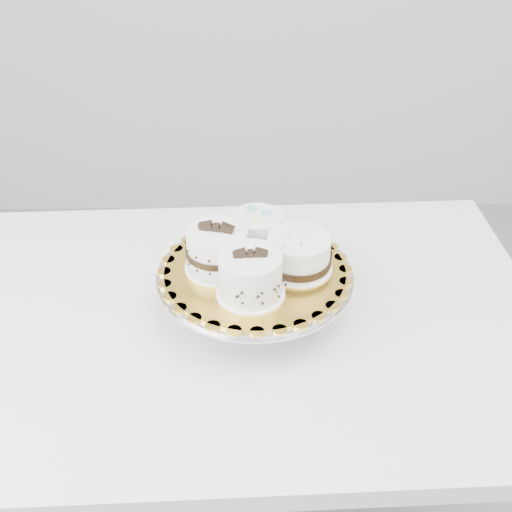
{
  "coord_description": "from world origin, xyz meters",
  "views": [
    {
      "loc": [
        0.01,
        -0.8,
        1.54
      ],
      "look_at": [
        0.03,
        0.12,
        0.88
      ],
      "focal_mm": 45.0,
      "sensor_mm": 36.0,
      "label": 1
    }
  ],
  "objects_px": {
    "cake_swirl": "(250,276)",
    "cake_ribbon": "(299,254)",
    "cake_dots": "(257,231)",
    "cake_stand": "(255,285)",
    "table": "(236,345)",
    "cake_board": "(255,271)",
    "cake_banded": "(217,251)"
  },
  "relations": [
    {
      "from": "cake_swirl",
      "to": "cake_ribbon",
      "type": "relative_size",
      "value": 0.89
    },
    {
      "from": "cake_board",
      "to": "cake_banded",
      "type": "distance_m",
      "value": 0.08
    },
    {
      "from": "cake_board",
      "to": "cake_banded",
      "type": "height_order",
      "value": "cake_banded"
    },
    {
      "from": "cake_stand",
      "to": "cake_swirl",
      "type": "bearing_deg",
      "value": -97.57
    },
    {
      "from": "cake_stand",
      "to": "cake_swirl",
      "type": "distance_m",
      "value": 0.1
    },
    {
      "from": "cake_ribbon",
      "to": "cake_banded",
      "type": "bearing_deg",
      "value": -171.63
    },
    {
      "from": "cake_swirl",
      "to": "cake_ribbon",
      "type": "xyz_separation_m",
      "value": [
        0.09,
        0.07,
        -0.01
      ]
    },
    {
      "from": "cake_dots",
      "to": "cake_ribbon",
      "type": "relative_size",
      "value": 0.91
    },
    {
      "from": "cake_swirl",
      "to": "cake_dots",
      "type": "height_order",
      "value": "cake_swirl"
    },
    {
      "from": "table",
      "to": "cake_stand",
      "type": "relative_size",
      "value": 3.36
    },
    {
      "from": "cake_dots",
      "to": "cake_ribbon",
      "type": "bearing_deg",
      "value": -63.97
    },
    {
      "from": "cake_banded",
      "to": "cake_dots",
      "type": "distance_m",
      "value": 0.1
    },
    {
      "from": "cake_board",
      "to": "cake_ribbon",
      "type": "xyz_separation_m",
      "value": [
        0.08,
        0.0,
        0.03
      ]
    },
    {
      "from": "cake_stand",
      "to": "cake_banded",
      "type": "relative_size",
      "value": 2.71
    },
    {
      "from": "cake_swirl",
      "to": "cake_dots",
      "type": "xyz_separation_m",
      "value": [
        0.01,
        0.14,
        -0.0
      ]
    },
    {
      "from": "cake_board",
      "to": "cake_ribbon",
      "type": "height_order",
      "value": "cake_ribbon"
    },
    {
      "from": "cake_banded",
      "to": "cake_dots",
      "type": "relative_size",
      "value": 1.09
    },
    {
      "from": "cake_swirl",
      "to": "cake_banded",
      "type": "height_order",
      "value": "cake_banded"
    },
    {
      "from": "table",
      "to": "cake_dots",
      "type": "height_order",
      "value": "cake_dots"
    },
    {
      "from": "cake_swirl",
      "to": "cake_dots",
      "type": "relative_size",
      "value": 0.99
    },
    {
      "from": "cake_board",
      "to": "cake_banded",
      "type": "xyz_separation_m",
      "value": [
        -0.07,
        0.01,
        0.04
      ]
    },
    {
      "from": "cake_dots",
      "to": "table",
      "type": "bearing_deg",
      "value": -140.22
    },
    {
      "from": "cake_banded",
      "to": "cake_ribbon",
      "type": "relative_size",
      "value": 0.99
    },
    {
      "from": "cake_stand",
      "to": "cake_ribbon",
      "type": "height_order",
      "value": "cake_ribbon"
    },
    {
      "from": "cake_swirl",
      "to": "cake_banded",
      "type": "bearing_deg",
      "value": 124.79
    },
    {
      "from": "cake_swirl",
      "to": "cake_dots",
      "type": "bearing_deg",
      "value": 82.02
    },
    {
      "from": "table",
      "to": "cake_stand",
      "type": "xyz_separation_m",
      "value": [
        0.04,
        0.0,
        0.15
      ]
    },
    {
      "from": "cake_stand",
      "to": "cake_banded",
      "type": "distance_m",
      "value": 0.1
    },
    {
      "from": "table",
      "to": "cake_board",
      "type": "relative_size",
      "value": 3.66
    },
    {
      "from": "table",
      "to": "cake_board",
      "type": "height_order",
      "value": "cake_board"
    },
    {
      "from": "cake_stand",
      "to": "cake_ribbon",
      "type": "bearing_deg",
      "value": 3.09
    },
    {
      "from": "cake_board",
      "to": "cake_banded",
      "type": "relative_size",
      "value": 2.49
    }
  ]
}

